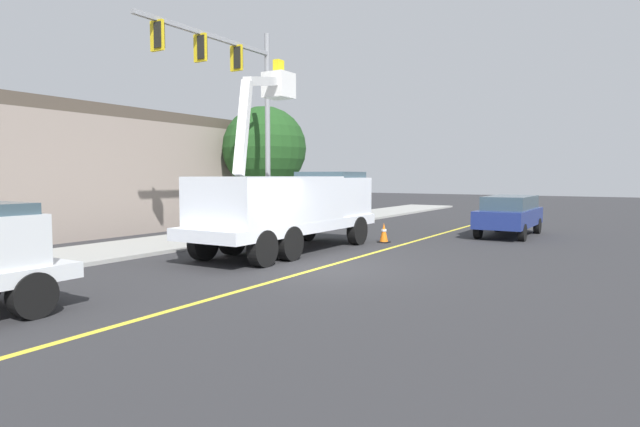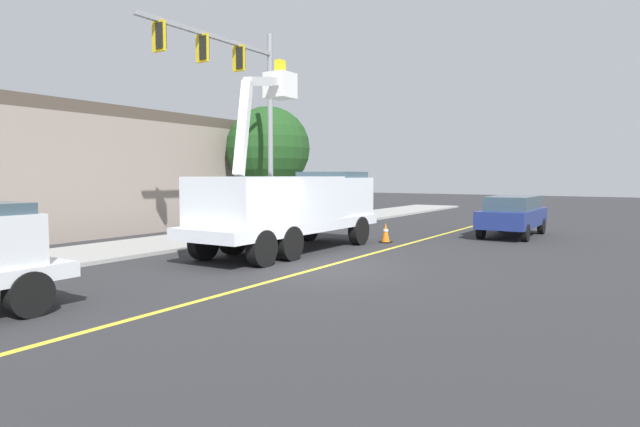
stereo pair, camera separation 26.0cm
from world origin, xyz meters
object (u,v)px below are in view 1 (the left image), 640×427
traffic_signal_mast (234,87)px  passing_minivan (510,213)px  traffic_cone_mid_front (384,233)px  utility_bucket_truck (290,204)px

traffic_signal_mast → passing_minivan: bearing=-53.1°
traffic_cone_mid_front → traffic_signal_mast: traffic_signal_mast is taller
traffic_signal_mast → utility_bucket_truck: bearing=-114.2°
utility_bucket_truck → passing_minivan: (8.62, -5.32, -0.63)m
utility_bucket_truck → traffic_signal_mast: size_ratio=0.96×
utility_bucket_truck → traffic_signal_mast: 6.12m
utility_bucket_truck → traffic_signal_mast: bearing=65.8°
traffic_cone_mid_front → traffic_signal_mast: 8.22m
passing_minivan → traffic_cone_mid_front: (-4.85, 3.58, -0.60)m
utility_bucket_truck → passing_minivan: utility_bucket_truck is taller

